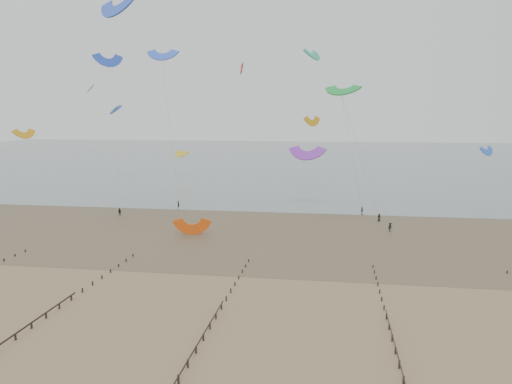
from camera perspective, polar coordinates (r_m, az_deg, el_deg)
ground at (r=64.18m, az=-6.25°, el=-10.86°), size 500.00×500.00×0.00m
sea_and_shore at (r=97.27m, az=-3.35°, el=-3.99°), size 500.00×665.00×0.03m
groynes at (r=46.14m, az=-7.62°, el=-18.46°), size 72.16×50.16×1.00m
kitesurfer_lead at (r=117.60m, az=-8.85°, el=-1.41°), size 0.76×0.71×1.74m
kitesurfers at (r=107.49m, az=11.91°, el=-2.48°), size 145.16×23.75×1.85m
grounded_kite at (r=91.64m, az=-7.29°, el=-4.85°), size 6.51×5.45×3.21m
kites_airborne at (r=149.04m, az=3.77°, el=8.92°), size 242.28×114.42×38.80m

